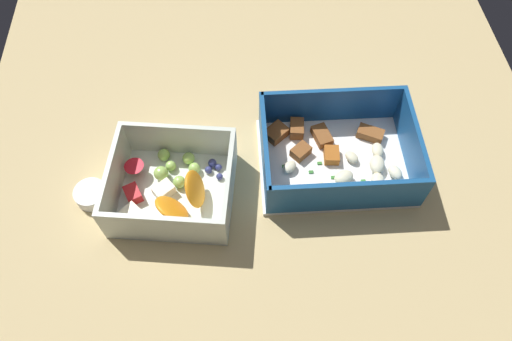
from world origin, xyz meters
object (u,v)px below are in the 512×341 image
(pasta_container, at_px, (335,154))
(paper_cup_liner, at_px, (91,195))
(fruit_bowl, at_px, (172,187))
(candy_bar, at_px, (296,101))

(pasta_container, bearing_deg, paper_cup_liner, -173.45)
(fruit_bowl, height_order, paper_cup_liner, fruit_bowl)
(fruit_bowl, xyz_separation_m, paper_cup_liner, (-0.11, 0.00, -0.01))
(pasta_container, height_order, paper_cup_liner, pasta_container)
(pasta_container, relative_size, candy_bar, 2.94)
(paper_cup_liner, bearing_deg, fruit_bowl, -1.95)
(candy_bar, bearing_deg, paper_cup_liner, -153.97)
(fruit_bowl, bearing_deg, candy_bar, 38.71)
(pasta_container, relative_size, fruit_bowl, 1.21)
(pasta_container, relative_size, paper_cup_liner, 4.94)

